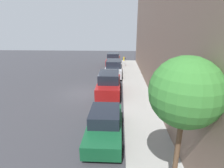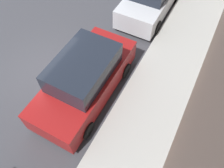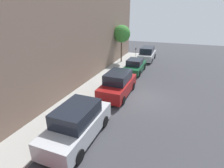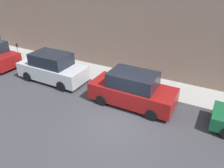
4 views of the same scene
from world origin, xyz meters
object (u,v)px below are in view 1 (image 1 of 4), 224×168
(parked_suv_fourth, at_px, (114,69))
(street_tree, at_px, (185,93))
(parked_suv_third, at_px, (109,84))
(parked_suv_fifth, at_px, (113,60))
(parking_meter_far, at_px, (125,61))
(parked_sedan_second, at_px, (105,124))
(fire_hydrant, at_px, (124,59))

(parked_suv_fourth, bearing_deg, street_tree, -80.16)
(parked_suv_third, relative_size, street_tree, 0.99)
(parked_suv_third, height_order, parked_suv_fourth, same)
(parked_suv_third, height_order, parked_suv_fifth, same)
(parking_meter_far, height_order, street_tree, street_tree)
(parked_sedan_second, height_order, fire_hydrant, parked_sedan_second)
(parked_suv_fifth, height_order, parking_meter_far, parked_suv_fifth)
(parked_sedan_second, distance_m, parked_suv_third, 6.44)
(parked_sedan_second, distance_m, parked_suv_fourth, 12.49)
(parked_sedan_second, xyz_separation_m, parked_suv_fourth, (0.02, 12.49, 0.21))
(street_tree, bearing_deg, parking_meter_far, 93.34)
(parked_suv_fourth, distance_m, parked_suv_fifth, 6.13)
(parked_suv_third, distance_m, parked_suv_fourth, 6.06)
(parked_suv_fifth, bearing_deg, parked_suv_third, -89.60)
(parked_suv_fifth, height_order, fire_hydrant, parked_suv_fifth)
(parked_suv_third, distance_m, fire_hydrant, 15.73)
(parking_meter_far, bearing_deg, parked_suv_fourth, -106.54)
(parked_suv_fifth, bearing_deg, parking_meter_far, -28.84)
(parked_suv_fifth, relative_size, parking_meter_far, 3.59)
(parked_sedan_second, bearing_deg, parked_suv_fifth, 90.81)
(parked_suv_third, bearing_deg, parking_meter_far, 81.27)
(parking_meter_far, xyz_separation_m, fire_hydrant, (-0.10, 4.45, -0.49))
(parked_suv_fifth, relative_size, street_tree, 1.00)
(parked_suv_fourth, height_order, fire_hydrant, parked_suv_fourth)
(parked_sedan_second, height_order, parking_meter_far, parked_sedan_second)
(parked_suv_third, height_order, street_tree, street_tree)
(parked_suv_third, height_order, fire_hydrant, parked_suv_third)
(parking_meter_far, relative_size, fire_hydrant, 1.96)
(parking_meter_far, bearing_deg, parked_suv_third, -98.73)
(parked_sedan_second, xyz_separation_m, parked_suv_fifth, (-0.26, 18.62, 0.21))
(parked_sedan_second, relative_size, parking_meter_far, 3.33)
(parked_suv_third, bearing_deg, parked_suv_fifth, 90.40)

